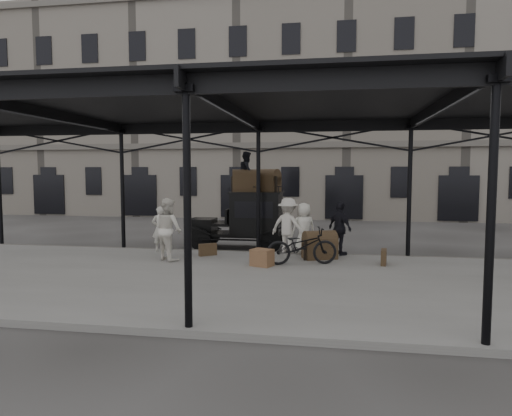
{
  "coord_description": "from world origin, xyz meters",
  "views": [
    {
      "loc": [
        2.52,
        -13.49,
        2.94
      ],
      "look_at": [
        -0.02,
        1.6,
        1.7
      ],
      "focal_mm": 32.0,
      "sensor_mm": 36.0,
      "label": 1
    }
  ],
  "objects": [
    {
      "name": "ground",
      "position": [
        0.0,
        0.0,
        0.0
      ],
      "size": [
        120.0,
        120.0,
        0.0
      ],
      "primitive_type": "plane",
      "color": "#383533",
      "rests_on": "ground"
    },
    {
      "name": "platform",
      "position": [
        0.0,
        -2.0,
        0.07
      ],
      "size": [
        28.0,
        8.0,
        0.15
      ],
      "primitive_type": "cube",
      "color": "slate",
      "rests_on": "ground"
    },
    {
      "name": "canopy",
      "position": [
        0.0,
        -1.72,
        4.6
      ],
      "size": [
        22.5,
        9.0,
        4.74
      ],
      "color": "black",
      "rests_on": "ground"
    },
    {
      "name": "building_frontage",
      "position": [
        0.0,
        18.0,
        7.0
      ],
      "size": [
        64.0,
        8.0,
        14.0
      ],
      "primitive_type": "cube",
      "color": "slate",
      "rests_on": "ground"
    },
    {
      "name": "taxi",
      "position": [
        -0.59,
        3.33,
        1.2
      ],
      "size": [
        3.65,
        1.55,
        2.18
      ],
      "color": "black",
      "rests_on": "ground"
    },
    {
      "name": "porter_left",
      "position": [
        -3.39,
        1.53,
        0.94
      ],
      "size": [
        0.65,
        0.51,
        1.57
      ],
      "primitive_type": "imported",
      "rotation": [
        0.0,
        0.0,
        3.39
      ],
      "color": "beige",
      "rests_on": "platform"
    },
    {
      "name": "porter_midleft",
      "position": [
        -2.54,
        0.03,
        1.13
      ],
      "size": [
        1.2,
        1.16,
        1.95
      ],
      "primitive_type": "imported",
      "rotation": [
        0.0,
        0.0,
        2.5
      ],
      "color": "silver",
      "rests_on": "platform"
    },
    {
      "name": "porter_centre",
      "position": [
        1.58,
        1.8,
        1.02
      ],
      "size": [
        1.0,
        0.87,
        1.73
      ],
      "primitive_type": "imported",
      "rotation": [
        0.0,
        0.0,
        3.61
      ],
      "color": "silver",
      "rests_on": "platform"
    },
    {
      "name": "porter_official",
      "position": [
        2.78,
        1.8,
        1.04
      ],
      "size": [
        1.0,
        1.09,
        1.78
      ],
      "primitive_type": "imported",
      "rotation": [
        0.0,
        0.0,
        2.25
      ],
      "color": "black",
      "rests_on": "platform"
    },
    {
      "name": "porter_right",
      "position": [
        1.05,
        1.8,
        1.1
      ],
      "size": [
        1.39,
        1.09,
        1.89
      ],
      "primitive_type": "imported",
      "rotation": [
        0.0,
        0.0,
        2.78
      ],
      "color": "silver",
      "rests_on": "platform"
    },
    {
      "name": "bicycle",
      "position": [
        1.63,
        0.05,
        0.71
      ],
      "size": [
        2.24,
        1.27,
        1.12
      ],
      "primitive_type": "imported",
      "rotation": [
        0.0,
        0.0,
        1.83
      ],
      "color": "black",
      "rests_on": "platform"
    },
    {
      "name": "porter_roof",
      "position": [
        -0.62,
        3.23,
        2.92
      ],
      "size": [
        0.61,
        0.76,
        1.49
      ],
      "primitive_type": "imported",
      "rotation": [
        0.0,
        0.0,
        1.64
      ],
      "color": "black",
      "rests_on": "taxi"
    },
    {
      "name": "steamer_trunk_roof_near",
      "position": [
        -0.67,
        3.08,
        2.52
      ],
      "size": [
        1.03,
        0.76,
        0.68
      ],
      "primitive_type": null,
      "rotation": [
        0.0,
        0.0,
        0.22
      ],
      "color": "#442F1F",
      "rests_on": "taxi"
    },
    {
      "name": "steamer_trunk_roof_far",
      "position": [
        0.08,
        3.53,
        2.53
      ],
      "size": [
        1.1,
        0.94,
        0.69
      ],
      "primitive_type": null,
      "rotation": [
        0.0,
        0.0,
        -0.47
      ],
      "color": "#442F1F",
      "rests_on": "taxi"
    },
    {
      "name": "steamer_trunk_platform",
      "position": [
        2.14,
        1.05,
        0.52
      ],
      "size": [
        1.18,
        0.97,
        0.75
      ],
      "primitive_type": null,
      "rotation": [
        0.0,
        0.0,
        0.4
      ],
      "color": "#442F1F",
      "rests_on": "platform"
    },
    {
      "name": "wicker_hamper",
      "position": [
        0.5,
        -0.39,
        0.4
      ],
      "size": [
        0.73,
        0.65,
        0.5
      ],
      "primitive_type": "cube",
      "rotation": [
        0.0,
        0.0,
        -0.4
      ],
      "color": "#906342",
      "rests_on": "platform"
    },
    {
      "name": "suitcase_upright",
      "position": [
        4.06,
        0.42,
        0.38
      ],
      "size": [
        0.23,
        0.62,
        0.45
      ],
      "primitive_type": "cube",
      "rotation": [
        0.0,
        0.0,
        -0.14
      ],
      "color": "#442F1F",
      "rests_on": "platform"
    },
    {
      "name": "suitcase_flat",
      "position": [
        -1.52,
        0.95,
        0.35
      ],
      "size": [
        0.58,
        0.46,
        0.4
      ],
      "primitive_type": "cube",
      "rotation": [
        0.0,
        0.0,
        0.6
      ],
      "color": "#442F1F",
      "rests_on": "platform"
    }
  ]
}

